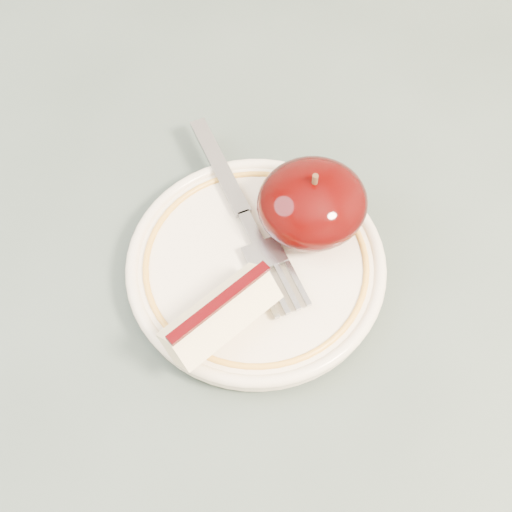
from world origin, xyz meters
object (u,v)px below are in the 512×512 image
object	(u,v)px
table	(183,369)
apple_half	(312,203)
plate	(256,266)
fork	(244,215)

from	to	relation	value
table	apple_half	world-z (taller)	apple_half
table	plate	world-z (taller)	plate
table	plate	bearing A→B (deg)	14.88
plate	apple_half	bearing A→B (deg)	23.22
table	fork	world-z (taller)	fork
apple_half	fork	xyz separation A→B (m)	(-0.04, 0.02, -0.02)
plate	table	bearing A→B (deg)	-165.12
fork	table	bearing A→B (deg)	122.76
plate	apple_half	world-z (taller)	apple_half
apple_half	fork	distance (m)	0.05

